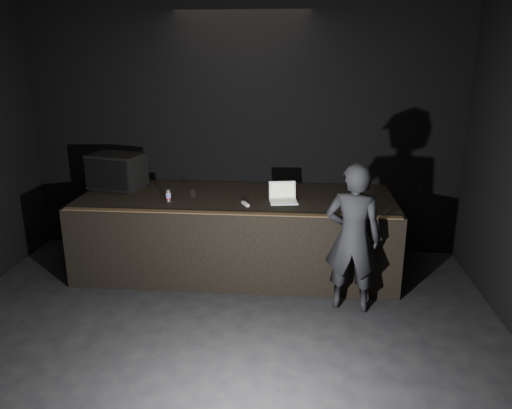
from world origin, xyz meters
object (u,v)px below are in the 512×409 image
Objects in this scene: stage_riser at (237,233)px; beer_can at (168,196)px; stage_monitor at (117,171)px; person at (353,238)px; laptop at (283,197)px.

beer_can reaches higher than stage_riser.
beer_can is (-0.81, -0.29, 0.57)m from stage_riser.
stage_monitor reaches higher than stage_riser.
stage_riser is 2.38× the size of person.
stage_monitor reaches higher than beer_can.
stage_riser is at bearing 156.25° from laptop.
laptop is at bearing 5.38° from beer_can.
stage_monitor is 3.34m from person.
stage_riser is 1.85m from stage_monitor.
person is at bearing -8.37° from stage_monitor.
beer_can is at bearing 176.57° from laptop.
beer_can is 2.31m from person.
stage_riser is 26.80× the size of beer_can.
stage_monitor is at bearing 145.05° from beer_can.
person reaches higher than stage_riser.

